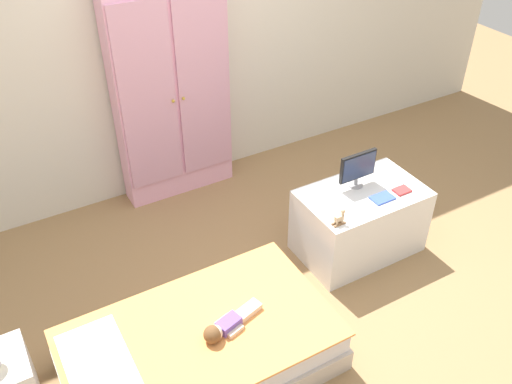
# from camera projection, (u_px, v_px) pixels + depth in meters

# --- Properties ---
(ground_plane) EXTENTS (10.00, 10.00, 0.02)m
(ground_plane) POSITION_uv_depth(u_px,v_px,m) (288.00, 291.00, 3.61)
(ground_plane) COLOR #99754C
(back_wall) EXTENTS (6.40, 0.05, 2.70)m
(back_wall) POSITION_uv_depth(u_px,v_px,m) (176.00, 15.00, 3.91)
(back_wall) COLOR silver
(back_wall) RESTS_ON ground_plane
(bed) EXTENTS (1.45, 0.86, 0.30)m
(bed) POSITION_uv_depth(u_px,v_px,m) (201.00, 350.00, 3.04)
(bed) COLOR beige
(bed) RESTS_ON ground_plane
(pillow) EXTENTS (0.31, 0.61, 0.05)m
(pillow) POSITION_uv_depth(u_px,v_px,m) (101.00, 371.00, 2.72)
(pillow) COLOR silver
(pillow) RESTS_ON bed
(doll) EXTENTS (0.39, 0.18, 0.10)m
(doll) POSITION_uv_depth(u_px,v_px,m) (223.00, 328.00, 2.93)
(doll) COLOR #6B4CB2
(doll) RESTS_ON bed
(wardrobe) EXTENTS (0.86, 0.24, 1.69)m
(wardrobe) POSITION_uv_depth(u_px,v_px,m) (172.00, 93.00, 4.04)
(wardrobe) COLOR #EFADCC
(wardrobe) RESTS_ON ground_plane
(tv_stand) EXTENTS (0.83, 0.51, 0.49)m
(tv_stand) POSITION_uv_depth(u_px,v_px,m) (359.00, 221.00, 3.79)
(tv_stand) COLOR white
(tv_stand) RESTS_ON ground_plane
(tv_monitor) EXTENTS (0.28, 0.10, 0.25)m
(tv_monitor) POSITION_uv_depth(u_px,v_px,m) (358.00, 168.00, 3.62)
(tv_monitor) COLOR #99999E
(tv_monitor) RESTS_ON tv_stand
(rocking_horse_toy) EXTENTS (0.09, 0.04, 0.11)m
(rocking_horse_toy) POSITION_uv_depth(u_px,v_px,m) (340.00, 218.00, 3.35)
(rocking_horse_toy) COLOR #8E6642
(rocking_horse_toy) RESTS_ON tv_stand
(book_blue) EXTENTS (0.15, 0.10, 0.01)m
(book_blue) POSITION_uv_depth(u_px,v_px,m) (382.00, 198.00, 3.59)
(book_blue) COLOR blue
(book_blue) RESTS_ON tv_stand
(book_red) EXTENTS (0.11, 0.08, 0.01)m
(book_red) POSITION_uv_depth(u_px,v_px,m) (402.00, 190.00, 3.65)
(book_red) COLOR #CC3838
(book_red) RESTS_ON tv_stand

